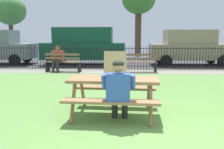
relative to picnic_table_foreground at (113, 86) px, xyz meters
The scene contains 14 objects.
ground 1.41m from the picnic_table_foreground, 35.82° to the left, with size 28.00×12.32×0.02m, color #649246.
cobblestone_walkway 6.32m from the picnic_table_foreground, 80.54° to the left, with size 28.00×1.40×0.01m, color gray.
street_asphalt 10.26m from the picnic_table_foreground, 84.21° to the left, with size 28.00×6.58×0.01m, color #38383D.
picnic_table_foreground is the anchor object (origin of this frame).
pizza_box_open 0.29m from the picnic_table_foreground, 79.64° to the left, with size 0.49×0.52×0.53m.
adult_at_table 0.53m from the picnic_table_foreground, 77.03° to the right, with size 0.62×0.61×1.19m.
iron_fence_streetside 6.98m from the picnic_table_foreground, 81.49° to the left, with size 21.43×0.03×1.12m.
park_bench_left 6.58m from the picnic_table_foreground, 112.70° to the left, with size 1.63×0.61×0.85m.
park_bench_center 6.13m from the picnic_table_foreground, 81.70° to the left, with size 1.62×0.56×0.85m.
person_on_park_bench 6.70m from the picnic_table_foreground, 114.74° to the left, with size 0.62×0.61×1.19m.
parked_car_center 9.12m from the picnic_table_foreground, 102.85° to the left, with size 4.60×1.95×2.08m.
parked_car_right 9.70m from the picnic_table_foreground, 66.42° to the left, with size 4.44×1.99×1.94m.
far_tree_left 17.38m from the picnic_table_foreground, 121.10° to the left, with size 2.52×2.52×4.76m.
far_tree_midleft 15.18m from the picnic_table_foreground, 84.79° to the left, with size 2.58×2.58×5.61m.
Camera 1 is at (-0.83, -3.47, 1.62)m, focal length 39.18 mm.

